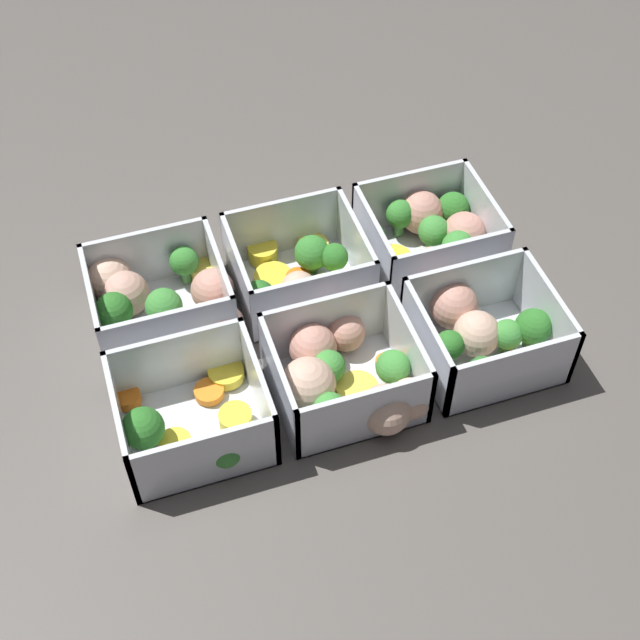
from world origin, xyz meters
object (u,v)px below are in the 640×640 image
at_px(container_near_left, 189,417).
at_px(container_far_center, 301,272).
at_px(container_near_center, 346,377).
at_px(container_far_right, 432,234).
at_px(container_near_right, 482,332).
at_px(container_far_left, 162,298).

xyz_separation_m(container_near_left, container_far_center, (0.15, 0.14, -0.00)).
height_order(container_near_left, container_far_center, same).
bearing_deg(container_near_left, container_far_center, 43.16).
xyz_separation_m(container_near_center, container_far_right, (0.15, 0.15, 0.00)).
bearing_deg(container_far_center, container_near_right, -43.47).
bearing_deg(container_near_center, container_far_right, 44.92).
bearing_deg(container_far_right, container_far_center, -177.70).
bearing_deg(container_far_center, container_near_left, -136.84).
bearing_deg(container_near_right, container_far_right, 87.15).
height_order(container_far_center, container_far_right, same).
height_order(container_near_left, container_near_right, same).
xyz_separation_m(container_near_right, container_far_left, (-0.28, 0.14, -0.00)).
bearing_deg(container_far_center, container_near_center, -90.60).
distance_m(container_near_right, container_far_left, 0.32).
relative_size(container_far_center, container_far_right, 1.03).
distance_m(container_near_left, container_far_center, 0.21).
bearing_deg(container_near_center, container_near_right, 3.78).
bearing_deg(container_far_right, container_near_right, -92.85).
bearing_deg(container_far_right, container_near_center, -135.08).
bearing_deg(container_near_left, container_near_right, 1.47).
height_order(container_far_left, container_far_center, same).
distance_m(container_far_left, container_far_right, 0.29).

